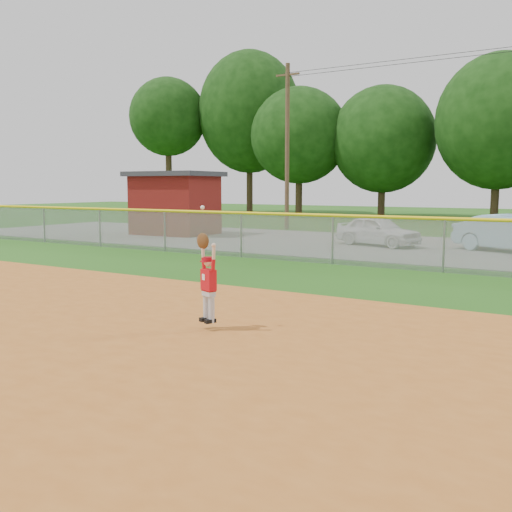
{
  "coord_description": "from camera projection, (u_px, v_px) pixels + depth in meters",
  "views": [
    {
      "loc": [
        6.99,
        -6.12,
        2.38
      ],
      "look_at": [
        1.57,
        2.85,
        1.1
      ],
      "focal_mm": 40.0,
      "sensor_mm": 36.0,
      "label": 1
    }
  ],
  "objects": [
    {
      "name": "ground",
      "position": [
        79.0,
        337.0,
        9.08
      ],
      "size": [
        120.0,
        120.0,
        0.0
      ],
      "primitive_type": "plane",
      "color": "#1F5112",
      "rests_on": "ground"
    },
    {
      "name": "car_white_a",
      "position": [
        378.0,
        231.0,
        22.73
      ],
      "size": [
        3.75,
        2.34,
        1.19
      ],
      "primitive_type": "imported",
      "rotation": [
        0.0,
        0.0,
        1.28
      ],
      "color": "white",
      "rests_on": "parking_strip"
    },
    {
      "name": "tree_line",
      "position": [
        507.0,
        112.0,
        39.86
      ],
      "size": [
        62.37,
        13.0,
        14.43
      ],
      "color": "#422D1C",
      "rests_on": "ground"
    },
    {
      "name": "utility_shed",
      "position": [
        175.0,
        203.0,
        28.12
      ],
      "size": [
        4.24,
        3.36,
        3.1
      ],
      "color": "#5A100C",
      "rests_on": "ground"
    },
    {
      "name": "power_lines",
      "position": [
        457.0,
        137.0,
        26.68
      ],
      "size": [
        19.4,
        0.24,
        9.0
      ],
      "color": "#4C3823",
      "rests_on": "ground"
    },
    {
      "name": "car_blue",
      "position": [
        512.0,
        233.0,
        20.44
      ],
      "size": [
        4.33,
        2.88,
        1.35
      ],
      "primitive_type": "imported",
      "rotation": [
        0.0,
        0.0,
        1.18
      ],
      "color": "#8DBAD3",
      "rests_on": "parking_strip"
    },
    {
      "name": "outfield_fence",
      "position": [
        333.0,
        236.0,
        17.46
      ],
      "size": [
        40.06,
        0.1,
        1.55
      ],
      "color": "gray",
      "rests_on": "ground"
    },
    {
      "name": "ballplayer",
      "position": [
        208.0,
        278.0,
        9.32
      ],
      "size": [
        0.48,
        0.31,
        1.91
      ],
      "color": "silver",
      "rests_on": "ground"
    },
    {
      "name": "parking_strip",
      "position": [
        393.0,
        246.0,
        22.66
      ],
      "size": [
        44.0,
        10.0,
        0.03
      ],
      "primitive_type": "cube",
      "color": "slate",
      "rests_on": "ground"
    }
  ]
}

